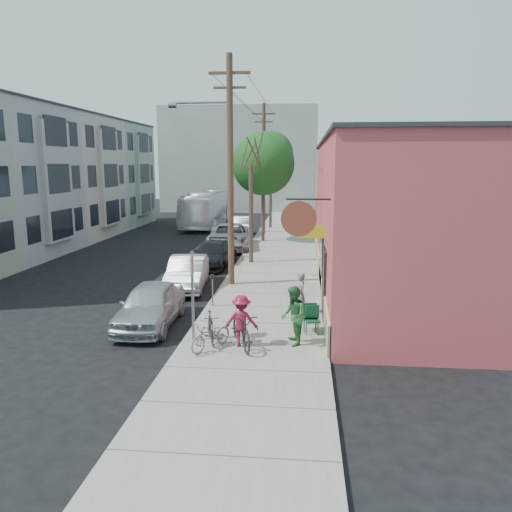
# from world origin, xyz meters

# --- Properties ---
(ground) EXTENTS (120.00, 120.00, 0.00)m
(ground) POSITION_xyz_m (0.00, 0.00, 0.00)
(ground) COLOR black
(sidewalk) EXTENTS (4.50, 58.00, 0.15)m
(sidewalk) POSITION_xyz_m (4.25, 11.00, 0.07)
(sidewalk) COLOR gray
(sidewalk) RESTS_ON ground
(cafe_building) EXTENTS (6.60, 20.20, 6.61)m
(cafe_building) POSITION_xyz_m (8.99, 4.99, 3.30)
(cafe_building) COLOR #B64348
(cafe_building) RESTS_ON ground
(apartment_row) EXTENTS (6.30, 32.00, 9.00)m
(apartment_row) POSITION_xyz_m (-11.85, 14.00, 4.50)
(apartment_row) COLOR #93A289
(apartment_row) RESTS_ON ground
(end_cap_building) EXTENTS (18.00, 8.00, 12.00)m
(end_cap_building) POSITION_xyz_m (-2.00, 42.00, 6.00)
(end_cap_building) COLOR #9F9E9A
(end_cap_building) RESTS_ON ground
(sign_post) EXTENTS (0.07, 0.45, 2.80)m
(sign_post) POSITION_xyz_m (2.35, -3.89, 1.83)
(sign_post) COLOR slate
(sign_post) RESTS_ON sidewalk
(parking_meter_near) EXTENTS (0.14, 0.14, 1.24)m
(parking_meter_near) POSITION_xyz_m (2.25, -0.08, 0.98)
(parking_meter_near) COLOR slate
(parking_meter_near) RESTS_ON sidewalk
(parking_meter_far) EXTENTS (0.14, 0.14, 1.24)m
(parking_meter_far) POSITION_xyz_m (2.25, 9.17, 0.98)
(parking_meter_far) COLOR slate
(parking_meter_far) RESTS_ON sidewalk
(utility_pole_near) EXTENTS (3.57, 0.28, 10.00)m
(utility_pole_near) POSITION_xyz_m (2.39, 3.54, 5.41)
(utility_pole_near) COLOR #503A28
(utility_pole_near) RESTS_ON sidewalk
(utility_pole_far) EXTENTS (1.80, 0.28, 10.00)m
(utility_pole_far) POSITION_xyz_m (2.45, 21.31, 5.34)
(utility_pole_far) COLOR #503A28
(utility_pole_far) RESTS_ON sidewalk
(tree_bare) EXTENTS (0.24, 0.24, 5.37)m
(tree_bare) POSITION_xyz_m (2.80, 8.71, 2.83)
(tree_bare) COLOR #44392C
(tree_bare) RESTS_ON sidewalk
(tree_leafy_mid) EXTENTS (4.37, 4.37, 7.59)m
(tree_leafy_mid) POSITION_xyz_m (2.80, 16.61, 5.54)
(tree_leafy_mid) COLOR #44392C
(tree_leafy_mid) RESTS_ON sidewalk
(tree_leafy_far) EXTENTS (3.78, 3.78, 8.13)m
(tree_leafy_far) POSITION_xyz_m (2.80, 24.31, 6.37)
(tree_leafy_far) COLOR #44392C
(tree_leafy_far) RESTS_ON sidewalk
(patio_chair_a) EXTENTS (0.55, 0.55, 0.88)m
(patio_chair_a) POSITION_xyz_m (5.97, -2.66, 0.59)
(patio_chair_a) COLOR #13472B
(patio_chair_a) RESTS_ON sidewalk
(patio_chair_b) EXTENTS (0.60, 0.60, 0.88)m
(patio_chair_b) POSITION_xyz_m (6.03, -2.91, 0.59)
(patio_chair_b) COLOR #13472B
(patio_chair_b) RESTS_ON sidewalk
(patron_grey) EXTENTS (0.51, 0.63, 1.50)m
(patron_grey) POSITION_xyz_m (5.63, -0.69, 0.90)
(patron_grey) COLOR slate
(patron_grey) RESTS_ON sidewalk
(patron_green) EXTENTS (0.80, 0.97, 1.80)m
(patron_green) POSITION_xyz_m (5.44, -3.97, 1.05)
(patron_green) COLOR #276331
(patron_green) RESTS_ON sidewalk
(cyclist) EXTENTS (1.05, 0.64, 1.57)m
(cyclist) POSITION_xyz_m (3.91, -4.26, 0.94)
(cyclist) COLOR maroon
(cyclist) RESTS_ON sidewalk
(cyclist_bike) EXTENTS (1.38, 2.15, 1.07)m
(cyclist_bike) POSITION_xyz_m (3.91, -4.26, 0.68)
(cyclist_bike) COLOR black
(cyclist_bike) RESTS_ON sidewalk
(parked_bike_a) EXTENTS (0.82, 1.56, 0.90)m
(parked_bike_a) POSITION_xyz_m (2.91, -3.94, 0.60)
(parked_bike_a) COLOR black
(parked_bike_a) RESTS_ON sidewalk
(parked_bike_b) EXTENTS (1.34, 1.67, 0.85)m
(parked_bike_b) POSITION_xyz_m (3.04, -4.60, 0.57)
(parked_bike_b) COLOR slate
(parked_bike_b) RESTS_ON sidewalk
(car_0) EXTENTS (1.88, 4.45, 1.50)m
(car_0) POSITION_xyz_m (0.46, -2.24, 0.75)
(car_0) COLOR #B0B4B9
(car_0) RESTS_ON ground
(car_1) EXTENTS (1.98, 4.56, 1.46)m
(car_1) POSITION_xyz_m (0.53, 3.01, 0.73)
(car_1) COLOR #B8BDC0
(car_1) RESTS_ON ground
(car_2) EXTENTS (2.26, 4.80, 1.35)m
(car_2) POSITION_xyz_m (0.80, 8.06, 0.68)
(car_2) COLOR black
(car_2) RESTS_ON ground
(car_3) EXTENTS (3.33, 6.18, 1.65)m
(car_3) POSITION_xyz_m (0.80, 13.86, 0.82)
(car_3) COLOR #A0A2A7
(car_3) RESTS_ON ground
(car_4) EXTENTS (1.91, 4.73, 1.53)m
(car_4) POSITION_xyz_m (0.80, 19.64, 0.76)
(car_4) COLOR #ABAEB3
(car_4) RESTS_ON ground
(bus) EXTENTS (2.74, 11.22, 3.12)m
(bus) POSITION_xyz_m (-3.02, 25.69, 1.56)
(bus) COLOR white
(bus) RESTS_ON ground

